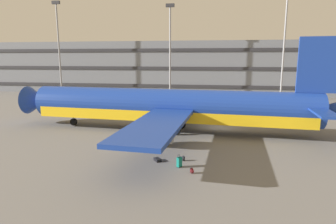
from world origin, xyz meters
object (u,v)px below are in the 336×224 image
Objects in this scene: suitcase_laid_flat at (158,160)px; suitcase_purple at (179,162)px; airliner at (172,107)px; backpack_teal at (183,159)px; backpack_red at (192,171)px.

suitcase_laid_flat is 2.28m from suitcase_purple.
airliner reaches higher than backpack_teal.
backpack_red is at bearing -35.22° from suitcase_laid_flat.
suitcase_purple reaches higher than suitcase_laid_flat.
airliner is 10.68m from suitcase_laid_flat.
airliner is 11.86m from suitcase_purple.
airliner is at bearing 105.00° from backpack_red.
airliner is 10.54m from backpack_teal.
suitcase_purple is 2.03× the size of backpack_red.
airliner is 83.26× the size of backpack_teal.
airliner is 13.21m from backpack_red.
backpack_red is at bearing -69.46° from backpack_teal.
suitcase_purple reaches higher than backpack_red.
backpack_teal is (-0.97, 2.58, -0.01)m from backpack_red.
suitcase_laid_flat is 1.73× the size of backpack_teal.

